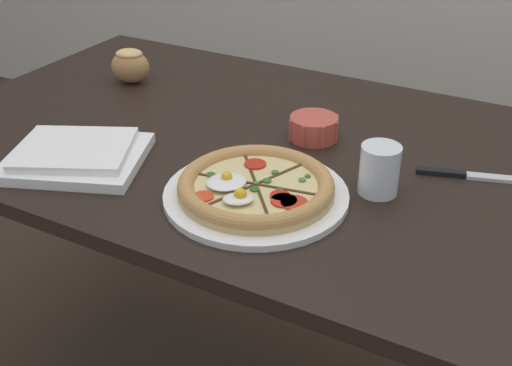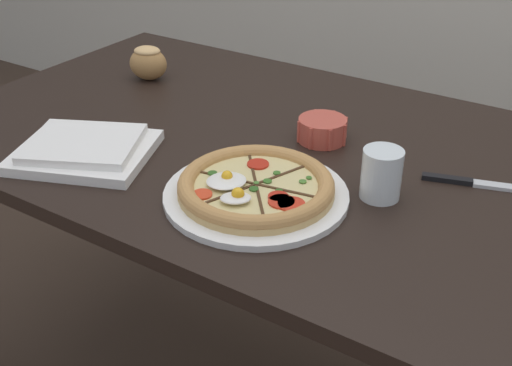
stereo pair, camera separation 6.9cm
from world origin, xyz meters
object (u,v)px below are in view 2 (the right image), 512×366
at_px(napkin_folded, 84,149).
at_px(bread_piece_near, 148,62).
at_px(pizza, 256,188).
at_px(dining_table, 286,187).
at_px(knife_spare, 481,184).
at_px(ramekin_bowl, 322,129).
at_px(water_glass, 381,177).

distance_m(napkin_folded, bread_piece_near, 0.43).
bearing_deg(pizza, dining_table, 105.37).
bearing_deg(bread_piece_near, knife_spare, -5.52).
xyz_separation_m(ramekin_bowl, water_glass, (0.19, -0.14, 0.01)).
bearing_deg(knife_spare, bread_piece_near, 157.31).
xyz_separation_m(knife_spare, water_glass, (-0.14, -0.13, 0.04)).
bearing_deg(bread_piece_near, ramekin_bowl, -7.91).
distance_m(dining_table, pizza, 0.24).
relative_size(ramekin_bowl, bread_piece_near, 0.94).
distance_m(dining_table, napkin_folded, 0.41).
relative_size(pizza, bread_piece_near, 2.85).
height_order(ramekin_bowl, napkin_folded, ramekin_bowl).
height_order(ramekin_bowl, water_glass, water_glass).
distance_m(bread_piece_near, knife_spare, 0.86).
bearing_deg(ramekin_bowl, bread_piece_near, 172.09).
bearing_deg(knife_spare, water_glass, -153.37).
distance_m(pizza, knife_spare, 0.41).
distance_m(dining_table, bread_piece_near, 0.52).
bearing_deg(water_glass, knife_spare, 43.80).
distance_m(napkin_folded, knife_spare, 0.75).
xyz_separation_m(dining_table, water_glass, (0.23, -0.08, 0.13)).
relative_size(bread_piece_near, knife_spare, 0.54).
bearing_deg(dining_table, pizza, -74.63).
xyz_separation_m(dining_table, ramekin_bowl, (0.05, 0.06, 0.12)).
xyz_separation_m(pizza, napkin_folded, (-0.36, -0.05, -0.00)).
bearing_deg(pizza, bread_piece_near, 147.83).
distance_m(ramekin_bowl, knife_spare, 0.33).
bearing_deg(dining_table, knife_spare, 7.84).
relative_size(pizza, ramekin_bowl, 3.04).
bearing_deg(dining_table, napkin_folded, -140.44).
height_order(napkin_folded, knife_spare, napkin_folded).
bearing_deg(napkin_folded, bread_piece_near, 114.13).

